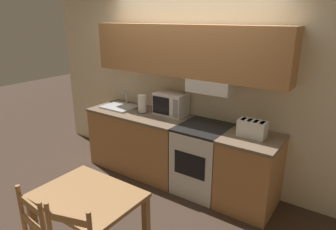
# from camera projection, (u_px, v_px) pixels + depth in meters

# --- Properties ---
(ground_plane) EXTENTS (16.00, 16.00, 0.00)m
(ground_plane) POSITION_uv_depth(u_px,v_px,m) (187.00, 170.00, 4.52)
(ground_plane) COLOR #3D2D23
(wall_back) EXTENTS (5.15, 0.38, 2.55)m
(wall_back) POSITION_uv_depth(u_px,v_px,m) (188.00, 71.00, 3.99)
(wall_back) COLOR beige
(wall_back) RESTS_ON ground_plane
(lower_counter_main) EXTENTS (1.50, 0.69, 0.90)m
(lower_counter_main) POSITION_uv_depth(u_px,v_px,m) (140.00, 140.00, 4.47)
(lower_counter_main) COLOR #B27A47
(lower_counter_main) RESTS_ON ground_plane
(lower_counter_right_stub) EXTENTS (0.65, 0.69, 0.90)m
(lower_counter_right_stub) POSITION_uv_depth(u_px,v_px,m) (250.00, 172.00, 3.55)
(lower_counter_right_stub) COLOR #B27A47
(lower_counter_right_stub) RESTS_ON ground_plane
(stove_range) EXTENTS (0.61, 0.67, 0.90)m
(stove_range) POSITION_uv_depth(u_px,v_px,m) (202.00, 159.00, 3.89)
(stove_range) COLOR white
(stove_range) RESTS_ON ground_plane
(microwave) EXTENTS (0.44, 0.29, 0.31)m
(microwave) POSITION_uv_depth(u_px,v_px,m) (171.00, 104.00, 4.16)
(microwave) COLOR white
(microwave) RESTS_ON lower_counter_main
(toaster) EXTENTS (0.33, 0.17, 0.19)m
(toaster) POSITION_uv_depth(u_px,v_px,m) (252.00, 129.00, 3.41)
(toaster) COLOR white
(toaster) RESTS_ON lower_counter_right_stub
(sink_basin) EXTENTS (0.48, 0.41, 0.24)m
(sink_basin) POSITION_uv_depth(u_px,v_px,m) (120.00, 106.00, 4.52)
(sink_basin) COLOR #B7BABF
(sink_basin) RESTS_ON lower_counter_main
(paper_towel_roll) EXTENTS (0.14, 0.14, 0.25)m
(paper_towel_roll) POSITION_uv_depth(u_px,v_px,m) (142.00, 104.00, 4.27)
(paper_towel_roll) COLOR black
(paper_towel_roll) RESTS_ON lower_counter_main
(dining_table) EXTENTS (0.88, 0.66, 0.77)m
(dining_table) POSITION_uv_depth(u_px,v_px,m) (89.00, 208.00, 2.59)
(dining_table) COLOR #9E7042
(dining_table) RESTS_ON ground_plane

